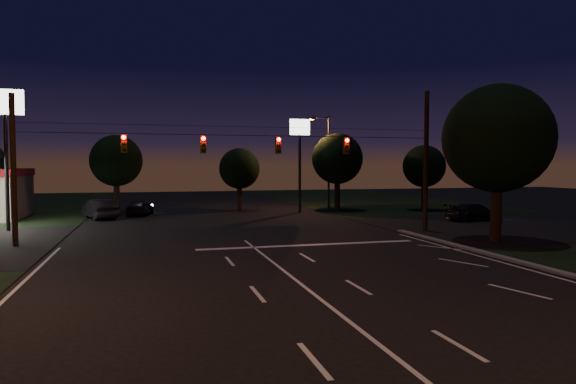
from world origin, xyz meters
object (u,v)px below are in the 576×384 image
object	(u,v)px
car_oncoming_a	(140,207)
car_cross	(474,212)
tree_right_near	(496,140)
car_oncoming_b	(100,209)
utility_pole_right	(425,231)

from	to	relation	value
car_oncoming_a	car_cross	xyz separation A→B (m)	(24.78, -11.42, -0.02)
tree_right_near	car_oncoming_b	size ratio (longest dim) A/B	1.85
car_cross	utility_pole_right	bearing A→B (deg)	115.17
utility_pole_right	car_oncoming_b	world-z (taller)	utility_pole_right
tree_right_near	car_oncoming_b	distance (m)	29.58
utility_pole_right	car_cross	distance (m)	8.21
car_oncoming_b	car_cross	size ratio (longest dim) A/B	1.01
tree_right_near	car_cross	size ratio (longest dim) A/B	1.87
utility_pole_right	tree_right_near	world-z (taller)	tree_right_near
utility_pole_right	car_oncoming_b	bearing A→B (deg)	146.88
car_oncoming_a	car_oncoming_b	size ratio (longest dim) A/B	0.87
utility_pole_right	car_cross	size ratio (longest dim) A/B	1.93
car_oncoming_b	car_oncoming_a	bearing A→B (deg)	-163.41
car_oncoming_a	tree_right_near	bearing A→B (deg)	145.22
car_oncoming_a	car_oncoming_b	world-z (taller)	car_oncoming_b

